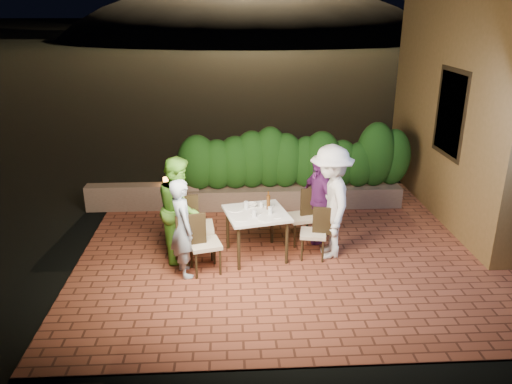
{
  "coord_description": "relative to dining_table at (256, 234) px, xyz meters",
  "views": [
    {
      "loc": [
        -1.1,
        -6.97,
        3.74
      ],
      "look_at": [
        -0.69,
        0.28,
        1.05
      ],
      "focal_mm": 35.0,
      "sensor_mm": 36.0,
      "label": 1
    }
  ],
  "objects": [
    {
      "name": "hedge",
      "position": [
        0.89,
        2.12,
        0.57
      ],
      "size": [
        4.0,
        0.7,
        1.1
      ],
      "primitive_type": null,
      "color": "#163D10",
      "rests_on": "planter"
    },
    {
      "name": "chair_left_front",
      "position": [
        -0.79,
        -0.46,
        0.1
      ],
      "size": [
        0.54,
        0.54,
        0.95
      ],
      "primitive_type": null,
      "rotation": [
        0.0,
        0.0,
        0.26
      ],
      "color": "black",
      "rests_on": "ground"
    },
    {
      "name": "bowl",
      "position": [
        -0.07,
        0.26,
        0.4
      ],
      "size": [
        0.24,
        0.24,
        0.05
      ],
      "primitive_type": "imported",
      "rotation": [
        0.0,
        0.0,
        0.37
      ],
      "color": "white",
      "rests_on": "dining_table"
    },
    {
      "name": "window_frame",
      "position": [
        3.5,
        1.32,
        1.62
      ],
      "size": [
        0.06,
        1.15,
        1.55
      ],
      "primitive_type": "cube",
      "color": "black",
      "rests_on": "building_wall"
    },
    {
      "name": "hill",
      "position": [
        2.69,
        59.82,
        -4.38
      ],
      "size": [
        52.0,
        40.0,
        22.0
      ],
      "primitive_type": "ellipsoid",
      "color": "black",
      "rests_on": "ground"
    },
    {
      "name": "glass_sw",
      "position": [
        -0.15,
        0.16,
        0.44
      ],
      "size": [
        0.07,
        0.07,
        0.12
      ],
      "primitive_type": "cylinder",
      "color": "silver",
      "rests_on": "dining_table"
    },
    {
      "name": "glass_se",
      "position": [
        0.09,
        0.2,
        0.43
      ],
      "size": [
        0.06,
        0.06,
        0.1
      ],
      "primitive_type": "cylinder",
      "color": "silver",
      "rests_on": "dining_table"
    },
    {
      "name": "plate_sw",
      "position": [
        -0.32,
        0.12,
        0.38
      ],
      "size": [
        0.24,
        0.24,
        0.01
      ],
      "primitive_type": "cylinder",
      "color": "white",
      "rests_on": "dining_table"
    },
    {
      "name": "chair_right_front",
      "position": [
        0.89,
        -0.1,
        0.05
      ],
      "size": [
        0.46,
        0.46,
        0.86
      ],
      "primitive_type": null,
      "rotation": [
        0.0,
        0.0,
        2.96
      ],
      "color": "black",
      "rests_on": "ground"
    },
    {
      "name": "planter",
      "position": [
        0.89,
        2.12,
        -0.17
      ],
      "size": [
        4.2,
        0.55,
        0.4
      ],
      "primitive_type": "cube",
      "color": "brown",
      "rests_on": "ground"
    },
    {
      "name": "window_pane",
      "position": [
        3.51,
        1.32,
        1.62
      ],
      "size": [
        0.08,
        1.0,
        1.4
      ],
      "primitive_type": "cube",
      "color": "black",
      "rests_on": "building_wall"
    },
    {
      "name": "terrace_floor",
      "position": [
        0.69,
        0.32,
        -0.45
      ],
      "size": [
        7.0,
        6.0,
        0.15
      ],
      "primitive_type": "cube",
      "color": "brown",
      "rests_on": "ground"
    },
    {
      "name": "beer_bottle",
      "position": [
        0.19,
        0.11,
        0.52
      ],
      "size": [
        0.06,
        0.06,
        0.3
      ],
      "primitive_type": null,
      "color": "#4E2B0D",
      "rests_on": "dining_table"
    },
    {
      "name": "plate_centre",
      "position": [
        -0.01,
        -0.03,
        0.38
      ],
      "size": [
        0.2,
        0.2,
        0.01
      ],
      "primitive_type": "cylinder",
      "color": "white",
      "rests_on": "dining_table"
    },
    {
      "name": "dining_table",
      "position": [
        0.0,
        0.0,
        0.0
      ],
      "size": [
        1.1,
        1.1,
        0.75
      ],
      "primitive_type": null,
      "rotation": [
        0.0,
        0.0,
        0.22
      ],
      "color": "white",
      "rests_on": "ground"
    },
    {
      "name": "chair_right_back",
      "position": [
        0.78,
        0.46,
        0.1
      ],
      "size": [
        0.53,
        0.53,
        0.95
      ],
      "primitive_type": null,
      "rotation": [
        0.0,
        0.0,
        3.37
      ],
      "color": "black",
      "rests_on": "ground"
    },
    {
      "name": "ground",
      "position": [
        0.69,
        -0.18,
        -0.4
      ],
      "size": [
        400.0,
        400.0,
        0.0
      ],
      "primitive_type": "plane",
      "color": "black",
      "rests_on": "ground"
    },
    {
      "name": "parapet_lamp",
      "position": [
        -1.65,
        2.12,
        0.2
      ],
      "size": [
        0.1,
        0.1,
        0.14
      ],
      "primitive_type": "cylinder",
      "color": "orange",
      "rests_on": "parapet"
    },
    {
      "name": "diner_blue",
      "position": [
        -1.1,
        -0.52,
        0.37
      ],
      "size": [
        0.52,
        0.63,
        1.49
      ],
      "primitive_type": "imported",
      "rotation": [
        0.0,
        0.0,
        1.92
      ],
      "color": "#A8C0D8",
      "rests_on": "ground"
    },
    {
      "name": "building_wall",
      "position": [
        4.29,
        1.82,
        2.12
      ],
      "size": [
        1.6,
        5.0,
        5.0
      ],
      "primitive_type": "cube",
      "color": "olive",
      "rests_on": "ground"
    },
    {
      "name": "diner_purple",
      "position": [
        1.06,
        0.51,
        0.37
      ],
      "size": [
        0.68,
        0.94,
        1.49
      ],
      "primitive_type": "imported",
      "rotation": [
        0.0,
        0.0,
        -1.16
      ],
      "color": "#672674",
      "rests_on": "ground"
    },
    {
      "name": "plate_ne",
      "position": [
        0.29,
        -0.17,
        0.38
      ],
      "size": [
        0.21,
        0.21,
        0.01
      ],
      "primitive_type": "cylinder",
      "color": "white",
      "rests_on": "dining_table"
    },
    {
      "name": "parapet",
      "position": [
        -2.11,
        2.12,
        -0.12
      ],
      "size": [
        2.2,
        0.3,
        0.5
      ],
      "primitive_type": "cube",
      "color": "brown",
      "rests_on": "ground"
    },
    {
      "name": "chair_left_back",
      "position": [
        -0.92,
        0.05,
        0.15
      ],
      "size": [
        0.53,
        0.53,
        1.04
      ],
      "primitive_type": null,
      "rotation": [
        0.0,
        0.0,
        0.1
      ],
      "color": "black",
      "rests_on": "ground"
    },
    {
      "name": "diner_white",
      "position": [
        1.15,
        -0.03,
        0.53
      ],
      "size": [
        0.68,
        1.18,
        1.81
      ],
      "primitive_type": "imported",
      "rotation": [
        0.0,
        0.0,
        -1.56
      ],
      "color": "white",
      "rests_on": "ground"
    },
    {
      "name": "glass_ne",
      "position": [
        0.21,
        -0.09,
        0.43
      ],
      "size": [
        0.07,
        0.07,
        0.12
      ],
      "primitive_type": "cylinder",
      "color": "silver",
      "rests_on": "dining_table"
    },
    {
      "name": "plate_nw",
      "position": [
        -0.25,
        -0.27,
        0.38
      ],
      "size": [
        0.19,
        0.19,
        0.01
      ],
      "primitive_type": "cylinder",
      "color": "white",
      "rests_on": "dining_table"
    },
    {
      "name": "plate_se",
      "position": [
        0.21,
        0.3,
        0.38
      ],
      "size": [
        0.2,
        0.2,
        0.01
      ],
      "primitive_type": "cylinder",
      "color": "white",
      "rests_on": "dining_table"
    },
    {
      "name": "plate_front",
      "position": [
        0.12,
        -0.28,
        0.38
      ],
      "size": [
        0.23,
        0.23,
        0.01
      ],
      "primitive_type": "cylinder",
      "color": "white",
      "rests_on": "dining_table"
    },
    {
      "name": "glass_nw",
      "position": [
        -0.04,
        -0.17,
        0.43
      ],
      "size": [
        0.07,
        0.07,
        0.12
      ],
      "primitive_type": "cylinder",
      "color": "silver",
      "rests_on": "dining_table"
    },
    {
      "name": "diner_green",
      "position": [
        -1.19,
        0.05,
        0.45
      ],
      "size": [
        0.7,
        0.86,
        1.65
      ],
      "primitive_type": "imported",
      "rotation": [
        0.0,
        0.0,
        1.66
      ],
      "color": "#7AD943",
      "rests_on": "ground"
    }
  ]
}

